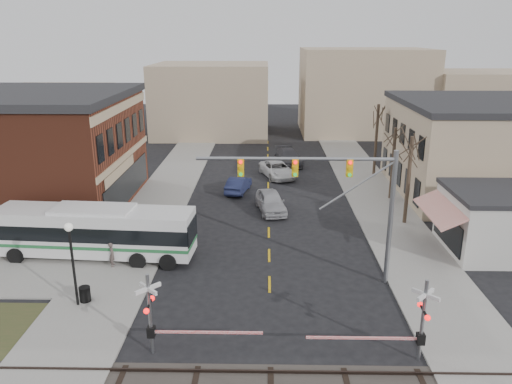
% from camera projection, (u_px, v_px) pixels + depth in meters
% --- Properties ---
extents(ground, '(160.00, 160.00, 0.00)m').
position_uv_depth(ground, '(270.00, 302.00, 27.38)').
color(ground, black).
rests_on(ground, ground).
extents(sidewalk_west, '(5.00, 60.00, 0.12)m').
position_uv_depth(sidewalk_west, '(167.00, 190.00, 46.58)').
color(sidewalk_west, gray).
rests_on(sidewalk_west, ground).
extents(sidewalk_east, '(5.00, 60.00, 0.12)m').
position_uv_depth(sidewalk_east, '(371.00, 192.00, 46.23)').
color(sidewalk_east, gray).
rests_on(sidewalk_east, ground).
extents(awning_shop, '(9.74, 6.20, 4.30)m').
position_uv_depth(awning_shop, '(510.00, 221.00, 33.09)').
color(awning_shop, beige).
rests_on(awning_shop, ground).
extents(tree_east_a, '(0.28, 0.28, 6.75)m').
position_uv_depth(tree_east_a, '(408.00, 180.00, 37.55)').
color(tree_east_a, '#382B21').
rests_on(tree_east_a, sidewalk_east).
extents(tree_east_b, '(0.28, 0.28, 6.30)m').
position_uv_depth(tree_east_b, '(393.00, 164.00, 43.33)').
color(tree_east_b, '#382B21').
rests_on(tree_east_b, sidewalk_east).
extents(tree_east_c, '(0.28, 0.28, 7.20)m').
position_uv_depth(tree_east_c, '(376.00, 140.00, 50.80)').
color(tree_east_c, '#382B21').
rests_on(tree_east_c, sidewalk_east).
extents(transit_bus, '(13.00, 3.71, 3.30)m').
position_uv_depth(transit_bus, '(95.00, 231.00, 32.27)').
color(transit_bus, silver).
rests_on(transit_bus, ground).
extents(traffic_signal_mast, '(11.10, 0.30, 8.00)m').
position_uv_depth(traffic_signal_mast, '(339.00, 189.00, 27.84)').
color(traffic_signal_mast, gray).
rests_on(traffic_signal_mast, ground).
extents(rr_crossing_west, '(5.60, 1.36, 4.00)m').
position_uv_depth(rr_crossing_west, '(159.00, 315.00, 22.45)').
color(rr_crossing_west, gray).
rests_on(rr_crossing_west, ground).
extents(rr_crossing_east, '(5.60, 1.36, 4.00)m').
position_uv_depth(rr_crossing_east, '(413.00, 322.00, 21.95)').
color(rr_crossing_east, gray).
rests_on(rr_crossing_east, ground).
extents(street_lamp, '(0.44, 0.44, 4.70)m').
position_uv_depth(street_lamp, '(71.00, 248.00, 25.88)').
color(street_lamp, black).
rests_on(street_lamp, sidewalk_west).
extents(trash_bin, '(0.60, 0.60, 0.84)m').
position_uv_depth(trash_bin, '(85.00, 294.00, 27.12)').
color(trash_bin, black).
rests_on(trash_bin, sidewalk_west).
extents(car_a, '(2.90, 5.30, 1.71)m').
position_uv_depth(car_a, '(271.00, 202.00, 41.04)').
color(car_a, '#A6A6AB').
rests_on(car_a, ground).
extents(car_b, '(2.40, 4.65, 1.46)m').
position_uv_depth(car_b, '(238.00, 185.00, 46.08)').
color(car_b, '#191E3F').
rests_on(car_b, ground).
extents(car_c, '(4.15, 6.13, 1.56)m').
position_uv_depth(car_c, '(277.00, 170.00, 50.95)').
color(car_c, silver).
rests_on(car_c, ground).
extents(car_d, '(3.38, 6.06, 1.66)m').
position_uv_depth(car_d, '(289.00, 157.00, 55.86)').
color(car_d, '#454349').
rests_on(car_d, ground).
extents(pedestrian_near, '(0.45, 0.62, 1.58)m').
position_uv_depth(pedestrian_near, '(112.00, 254.00, 31.11)').
color(pedestrian_near, '#544643').
rests_on(pedestrian_near, sidewalk_west).
extents(pedestrian_far, '(1.13, 1.08, 1.85)m').
position_uv_depth(pedestrian_far, '(131.00, 226.00, 35.26)').
color(pedestrian_far, '#353C5E').
rests_on(pedestrian_far, sidewalk_west).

